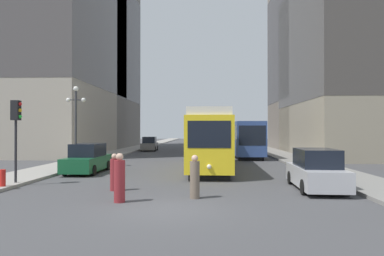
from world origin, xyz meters
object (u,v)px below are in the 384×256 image
Objects in this scene: pedestrian_crossing_near at (195,178)px; lamp_post_left_near at (76,114)px; parked_car_left_mid at (150,144)px; fire_hydrant at (3,178)px; parked_car_right_far at (316,171)px; pedestrian_crossing_far at (114,173)px; streetcar at (211,138)px; traffic_light_near_left at (16,119)px; parked_car_left_near at (88,159)px; pedestrian_on_sidewalk at (120,179)px; transit_bus at (244,137)px.

lamp_post_left_near is at bearing 174.06° from pedestrian_crossing_near.
parked_car_left_mid reaches higher than fire_hydrant.
pedestrian_crossing_far is (-8.94, -0.70, -0.09)m from parked_car_right_far.
streetcar is at bearing -58.34° from parked_car_right_far.
traffic_light_near_left is 8.37m from lamp_post_left_near.
parked_car_left_near is 0.99× the size of parked_car_right_far.
pedestrian_crossing_near is 0.93× the size of pedestrian_on_sidewalk.
streetcar is at bearing -3.17° from lamp_post_left_near.
fire_hydrant is at bearing -104.57° from parked_car_left_near.
streetcar is 10.09m from pedestrian_crossing_far.
transit_bus is 23.09m from pedestrian_crossing_near.
fire_hydrant is at bearing -95.56° from parked_car_left_mid.
traffic_light_near_left reaches higher than pedestrian_on_sidewalk.
lamp_post_left_near is 10.08m from fire_hydrant.
streetcar is at bearing 17.86° from parked_car_left_near.
pedestrian_on_sidewalk is 2.41× the size of fire_hydrant.
pedestrian_crossing_near is at bearing 116.72° from pedestrian_on_sidewalk.
pedestrian_crossing_near is (-4.17, -22.68, -1.16)m from transit_bus.
parked_car_right_far is (1.18, -20.35, -1.10)m from transit_bus.
parked_car_left_mid is at bearing -92.18° from pedestrian_crossing_far.
lamp_post_left_near reaches higher than parked_car_right_far.
parked_car_right_far is at bearing -2.15° from traffic_light_near_left.
parked_car_left_mid is 32.11m from parked_car_right_far.
parked_car_right_far is at bearing 120.74° from pedestrian_on_sidewalk.
transit_bus is 24.56m from pedestrian_on_sidewalk.
streetcar is 3.26× the size of traffic_light_near_left.
lamp_post_left_near is 7.53× the size of fire_hydrant.
parked_car_left_mid is (-7.71, 21.31, -1.26)m from streetcar.
lamp_post_left_near is (-9.60, 0.53, 1.75)m from streetcar.
fire_hydrant is (-1.65, -6.47, -0.32)m from parked_car_left_near.
streetcar is 1.07× the size of transit_bus.
transit_bus is 6.64× the size of pedestrian_on_sidewalk.
pedestrian_crossing_far is at bearing -158.83° from pedestrian_crossing_near.
traffic_light_near_left reaches higher than pedestrian_crossing_far.
transit_bus is at bearing 52.22° from parked_car_left_near.
parked_car_left_mid reaches higher than pedestrian_on_sidewalk.
parked_car_left_near is 2.92× the size of pedestrian_crossing_far.
pedestrian_crossing_far is 5.06m from fire_hydrant.
streetcar is at bearing 172.58° from pedestrian_on_sidewalk.
parked_car_left_mid and parked_car_right_far have the same top height.
parked_car_right_far reaches higher than pedestrian_crossing_far.
pedestrian_crossing_near is 14.62m from lamp_post_left_near.
parked_car_right_far is 14.23m from traffic_light_near_left.
pedestrian_on_sidewalk is 13.87m from lamp_post_left_near.
parked_car_right_far is 17.05m from lamp_post_left_near.
parked_car_left_mid is (-11.17, 9.29, -1.10)m from transit_bus.
pedestrian_crossing_far is at bearing -151.91° from pedestrian_on_sidewalk.
transit_bus is 2.51× the size of parked_car_right_far.
traffic_light_near_left reaches higher than fire_hydrant.
pedestrian_on_sidewalk reaches higher than pedestrian_crossing_near.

